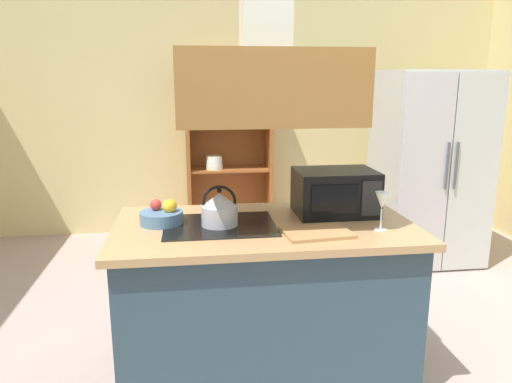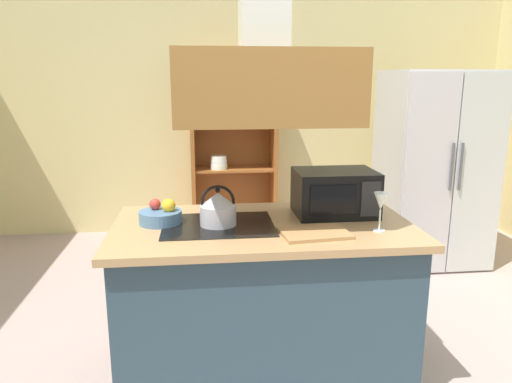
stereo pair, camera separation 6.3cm
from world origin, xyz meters
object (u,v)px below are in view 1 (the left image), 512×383
(refrigerator, at_px, (429,168))
(dish_cabinet, at_px, (228,161))
(fruit_bowl, at_px, (162,216))
(wine_glass_on_counter, at_px, (382,202))
(cutting_board, at_px, (317,233))
(microwave, at_px, (335,192))
(kettle, at_px, (219,209))

(refrigerator, distance_m, dish_cabinet, 2.05)
(fruit_bowl, bearing_deg, wine_glass_on_counter, -13.41)
(cutting_board, distance_m, microwave, 0.43)
(dish_cabinet, height_order, fruit_bowl, dish_cabinet)
(wine_glass_on_counter, bearing_deg, fruit_bowl, 166.59)
(kettle, height_order, fruit_bowl, kettle)
(microwave, relative_size, fruit_bowl, 1.96)
(refrigerator, bearing_deg, microwave, -132.40)
(microwave, bearing_deg, dish_cabinet, 99.86)
(refrigerator, xyz_separation_m, fruit_bowl, (-2.33, -1.53, 0.07))
(refrigerator, height_order, cutting_board, refrigerator)
(cutting_board, bearing_deg, kettle, 155.65)
(refrigerator, distance_m, microwave, 1.99)
(refrigerator, xyz_separation_m, cutting_board, (-1.54, -1.83, 0.03))
(wine_glass_on_counter, bearing_deg, dish_cabinet, 101.57)
(dish_cabinet, distance_m, kettle, 2.65)
(kettle, distance_m, microwave, 0.70)
(dish_cabinet, distance_m, wine_glass_on_counter, 2.90)
(kettle, distance_m, wine_glass_on_counter, 0.86)
(dish_cabinet, xyz_separation_m, kettle, (-0.25, -2.64, 0.18))
(dish_cabinet, bearing_deg, cutting_board, -85.36)
(dish_cabinet, distance_m, cutting_board, 2.87)
(dish_cabinet, bearing_deg, wine_glass_on_counter, -78.43)
(kettle, height_order, microwave, microwave)
(cutting_board, height_order, microwave, microwave)
(microwave, xyz_separation_m, wine_glass_on_counter, (0.15, -0.34, 0.02))
(microwave, bearing_deg, fruit_bowl, -175.91)
(refrigerator, bearing_deg, fruit_bowl, -146.65)
(kettle, bearing_deg, cutting_board, -24.35)
(cutting_board, height_order, fruit_bowl, fruit_bowl)
(refrigerator, xyz_separation_m, dish_cabinet, (-1.77, 1.03, -0.07))
(microwave, xyz_separation_m, fruit_bowl, (-0.99, -0.07, -0.09))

